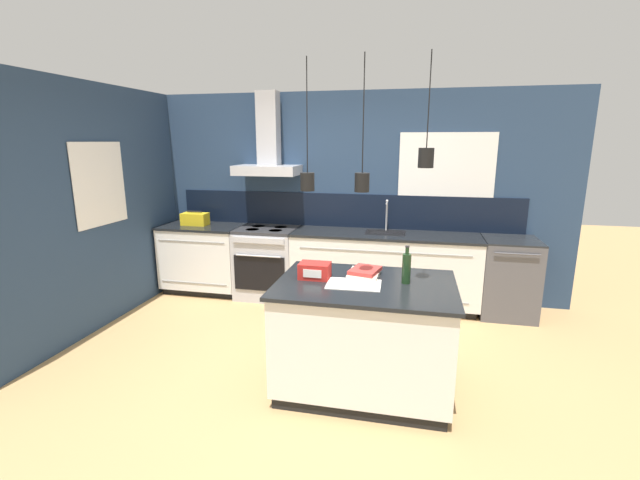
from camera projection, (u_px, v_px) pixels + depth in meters
name	position (u px, v px, depth m)	size (l,w,h in m)	color
ground_plane	(306.00, 367.00, 3.87)	(16.00, 16.00, 0.00)	tan
wall_back	(339.00, 192.00, 5.47)	(5.60, 2.35, 2.60)	navy
wall_left	(109.00, 205.00, 4.74)	(0.08, 3.80, 2.60)	navy
counter_run_left	(204.00, 258.00, 5.76)	(1.06, 0.64, 0.91)	black
counter_run_sink	(384.00, 269.00, 5.26)	(2.26, 0.64, 1.30)	black
oven_range	(268.00, 262.00, 5.57)	(0.76, 0.66, 0.91)	#B5B5BA
dishwasher	(508.00, 277.00, 4.96)	(0.61, 0.65, 0.91)	#4C4C51
kitchen_island	(364.00, 336.00, 3.46)	(1.40, 0.98, 0.91)	black
bottle_on_island	(406.00, 268.00, 3.32)	(0.07, 0.07, 0.30)	#193319
book_stack	(364.00, 272.00, 3.52)	(0.27, 0.32, 0.07)	beige
red_supply_box	(315.00, 271.00, 3.46)	(0.25, 0.18, 0.13)	red
paper_pile	(354.00, 284.00, 3.31)	(0.43, 0.30, 0.01)	silver
yellow_toolbox	(195.00, 219.00, 5.66)	(0.34, 0.18, 0.19)	gold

